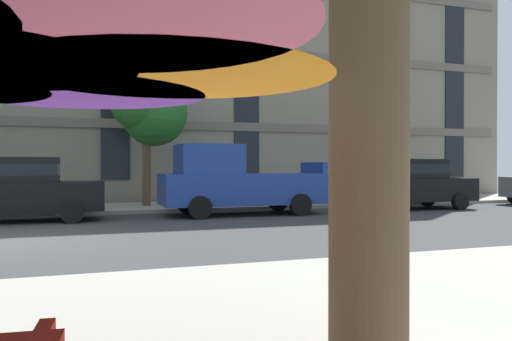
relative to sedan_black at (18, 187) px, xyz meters
name	(u,v)px	position (x,y,z in m)	size (l,w,h in m)	color
ground_plane	(7,241)	(0.20, -3.70, -0.95)	(120.00, 120.00, 0.00)	#38383A
sidewalk_far	(36,210)	(0.20, 3.10, -0.89)	(56.00, 3.60, 0.12)	#9E998E
apartment_building	(50,33)	(0.20, 11.29, 7.05)	(43.30, 12.08, 16.00)	gray
sedan_black	(18,187)	(0.00, 0.00, 0.00)	(4.40, 1.98, 1.78)	black
pickup_blue	(235,182)	(6.23, 0.00, 0.08)	(5.10, 2.12, 2.20)	navy
sedan_black_midblock	(410,182)	(12.75, 0.00, 0.00)	(4.40, 1.98, 1.78)	black
street_tree_middle	(150,106)	(3.98, 3.09, 2.72)	(2.73, 2.57, 5.15)	brown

